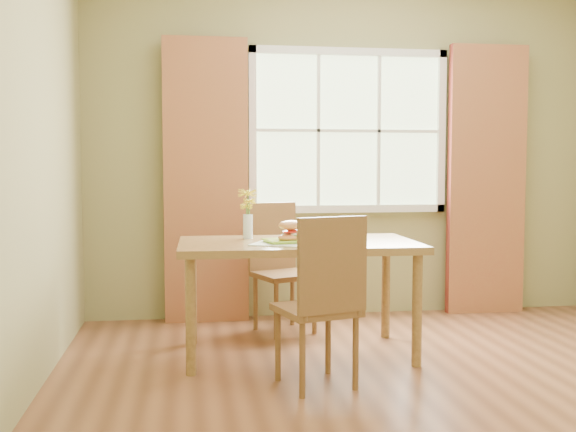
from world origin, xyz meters
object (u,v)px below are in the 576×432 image
(chair_near, at_px, (323,295))
(croissant_sandwich, at_px, (291,231))
(chair_far, at_px, (279,261))
(flower_vase, at_px, (248,209))
(water_glass, at_px, (343,233))
(dining_table, at_px, (298,253))

(chair_near, distance_m, croissant_sandwich, 0.65)
(croissant_sandwich, bearing_deg, chair_near, -105.96)
(chair_far, xyz_separation_m, flower_vase, (-0.27, -0.46, 0.42))
(chair_near, relative_size, flower_vase, 2.90)
(chair_far, height_order, water_glass, chair_far)
(flower_vase, bearing_deg, chair_far, 59.40)
(dining_table, bearing_deg, chair_far, 93.57)
(chair_near, bearing_deg, flower_vase, 93.61)
(dining_table, distance_m, chair_near, 0.71)
(chair_far, relative_size, water_glass, 7.13)
(chair_far, height_order, flower_vase, flower_vase)
(dining_table, xyz_separation_m, croissant_sandwich, (-0.07, -0.13, 0.16))
(dining_table, bearing_deg, water_glass, -26.22)
(water_glass, bearing_deg, flower_vase, 147.83)
(chair_far, bearing_deg, croissant_sandwich, -114.01)
(chair_near, bearing_deg, water_glass, 51.25)
(croissant_sandwich, bearing_deg, chair_far, 62.73)
(chair_near, xyz_separation_m, chair_far, (-0.05, 1.38, -0.01))
(dining_table, distance_m, water_glass, 0.32)
(chair_far, bearing_deg, flower_vase, -142.09)
(dining_table, xyz_separation_m, chair_far, (-0.03, 0.68, -0.14))
(chair_far, distance_m, water_glass, 0.91)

